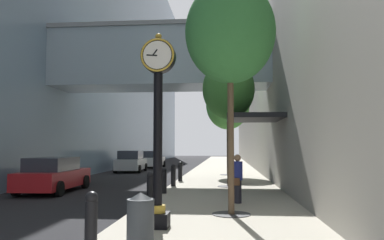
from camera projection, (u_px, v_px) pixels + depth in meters
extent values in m
plane|color=black|center=(190.00, 173.00, 30.34)|extent=(110.00, 110.00, 0.00)
cube|color=#ADA593|center=(224.00, 170.00, 33.09)|extent=(5.27, 80.00, 0.14)
cube|color=#758EA8|center=(69.00, 21.00, 35.27)|extent=(9.00, 80.00, 27.16)
cube|color=#93A8B7|center=(161.00, 61.00, 22.12)|extent=(12.88, 3.20, 3.20)
cube|color=gray|center=(161.00, 31.00, 22.24)|extent=(12.88, 3.40, 0.24)
cube|color=black|center=(157.00, 220.00, 9.11)|extent=(0.55, 0.55, 0.35)
cylinder|color=gold|center=(157.00, 209.00, 9.13)|extent=(0.39, 0.38, 0.18)
cylinder|color=black|center=(158.00, 138.00, 9.24)|extent=(0.22, 0.22, 3.18)
cylinder|color=black|center=(158.00, 56.00, 9.38)|extent=(0.84, 0.28, 0.84)
torus|color=gold|center=(157.00, 55.00, 9.23)|extent=(0.82, 0.05, 0.82)
cylinder|color=white|center=(157.00, 55.00, 9.23)|extent=(0.69, 0.01, 0.69)
cylinder|color=white|center=(159.00, 58.00, 9.53)|extent=(0.69, 0.01, 0.69)
sphere|color=gold|center=(158.00, 37.00, 9.42)|extent=(0.16, 0.16, 0.16)
cube|color=black|center=(155.00, 52.00, 9.24)|extent=(0.12, 0.01, 0.15)
cube|color=black|center=(152.00, 55.00, 9.24)|extent=(0.26, 0.01, 0.05)
cylinder|color=black|center=(91.00, 225.00, 7.26)|extent=(0.24, 0.24, 0.88)
sphere|color=black|center=(92.00, 198.00, 7.30)|extent=(0.25, 0.25, 0.25)
cylinder|color=black|center=(150.00, 190.00, 12.93)|extent=(0.24, 0.24, 0.88)
sphere|color=black|center=(150.00, 175.00, 12.97)|extent=(0.25, 0.25, 0.25)
cylinder|color=black|center=(164.00, 183.00, 15.77)|extent=(0.24, 0.24, 0.88)
sphere|color=black|center=(164.00, 170.00, 15.80)|extent=(0.25, 0.25, 0.25)
cylinder|color=black|center=(173.00, 177.00, 18.61)|extent=(0.24, 0.24, 0.88)
sphere|color=black|center=(173.00, 167.00, 18.64)|extent=(0.25, 0.25, 0.25)
cylinder|color=black|center=(180.00, 173.00, 21.44)|extent=(0.24, 0.24, 0.88)
sphere|color=black|center=(180.00, 164.00, 21.48)|extent=(0.25, 0.25, 0.25)
cylinder|color=#333335|center=(231.00, 214.00, 10.84)|extent=(1.10, 1.10, 0.02)
cylinder|color=brown|center=(231.00, 139.00, 10.99)|extent=(0.18, 0.18, 4.28)
ellipsoid|color=#387F3D|center=(230.00, 32.00, 11.20)|extent=(2.63, 2.63, 3.03)
cylinder|color=#333335|center=(229.00, 186.00, 18.43)|extent=(1.10, 1.10, 0.02)
cylinder|color=#4C3D2D|center=(229.00, 147.00, 18.56)|extent=(0.18, 0.18, 3.77)
ellipsoid|color=#428438|center=(228.00, 89.00, 18.75)|extent=(2.55, 2.55, 2.93)
cylinder|color=#333335|center=(228.00, 175.00, 26.01)|extent=(1.10, 1.10, 0.02)
cylinder|color=#4C3D2D|center=(228.00, 148.00, 26.14)|extent=(0.18, 0.18, 3.68)
ellipsoid|color=#428438|center=(228.00, 105.00, 26.34)|extent=(2.99, 2.99, 3.44)
cylinder|color=#383D42|center=(140.00, 224.00, 7.28)|extent=(0.52, 0.52, 0.92)
cone|color=#272A2E|center=(141.00, 196.00, 7.31)|extent=(0.53, 0.53, 0.16)
cylinder|color=#23232D|center=(238.00, 192.00, 13.04)|extent=(0.30, 0.30, 0.78)
cylinder|color=navy|center=(238.00, 171.00, 13.09)|extent=(0.40, 0.40, 0.63)
sphere|color=#9E7556|center=(237.00, 158.00, 13.12)|extent=(0.24, 0.24, 0.24)
cube|color=brown|center=(237.00, 182.00, 12.86)|extent=(0.22, 0.15, 0.24)
cube|color=black|center=(254.00, 118.00, 17.16)|extent=(2.40, 3.60, 0.20)
cylinder|color=#333338|center=(229.00, 154.00, 15.56)|extent=(0.10, 0.10, 3.20)
cylinder|color=#333338|center=(229.00, 153.00, 18.74)|extent=(0.10, 0.10, 3.20)
cube|color=silver|center=(152.00, 161.00, 37.26)|extent=(1.89, 4.38, 0.79)
cube|color=#282D38|center=(152.00, 154.00, 37.09)|extent=(1.65, 2.46, 0.64)
cylinder|color=black|center=(146.00, 164.00, 38.79)|extent=(0.23, 0.64, 0.64)
cylinder|color=black|center=(164.00, 164.00, 38.64)|extent=(0.23, 0.64, 0.64)
cylinder|color=black|center=(140.00, 165.00, 35.84)|extent=(0.23, 0.64, 0.64)
cylinder|color=black|center=(159.00, 165.00, 35.69)|extent=(0.23, 0.64, 0.64)
cube|color=#B7BABF|center=(131.00, 164.00, 30.98)|extent=(1.98, 4.06, 0.84)
cube|color=#282D38|center=(131.00, 155.00, 30.83)|extent=(1.70, 2.29, 0.69)
cylinder|color=black|center=(124.00, 167.00, 32.37)|extent=(0.24, 0.65, 0.64)
cylinder|color=black|center=(145.00, 167.00, 32.26)|extent=(0.24, 0.65, 0.64)
cylinder|color=black|center=(115.00, 169.00, 29.66)|extent=(0.24, 0.65, 0.64)
cylinder|color=black|center=(139.00, 169.00, 29.55)|extent=(0.24, 0.65, 0.64)
cube|color=#AD191E|center=(54.00, 179.00, 17.44)|extent=(1.93, 4.68, 0.75)
cube|color=#282D38|center=(52.00, 164.00, 17.26)|extent=(1.66, 2.64, 0.62)
cylinder|color=black|center=(49.00, 182.00, 19.05)|extent=(0.23, 0.64, 0.64)
cylinder|color=black|center=(85.00, 182.00, 18.94)|extent=(0.23, 0.64, 0.64)
cylinder|color=black|center=(16.00, 188.00, 15.91)|extent=(0.23, 0.64, 0.64)
cylinder|color=black|center=(59.00, 189.00, 15.79)|extent=(0.23, 0.64, 0.64)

